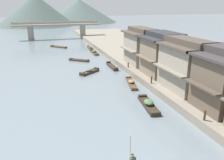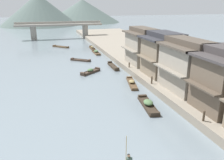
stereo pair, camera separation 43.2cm
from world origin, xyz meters
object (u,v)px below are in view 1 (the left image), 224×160
object	(u,v)px
boat_midriver_upstream	(79,60)
mooring_post_dock_mid	(151,80)
boat_moored_nearest	(90,48)
boat_moored_third	(131,83)
mooring_post_dock_far	(128,65)
boat_moored_second	(59,47)
boat_moored_far	(89,72)
boat_upstream_distant	(149,104)
house_waterfront_tall	(187,65)
house_waterfront_narrow	(164,54)
stone_bridge	(57,28)
boat_midriver_drifting	(112,66)
mooring_post_dock_near	(205,115)
boat_crossing_west	(94,52)
house_waterfront_far	(142,46)

from	to	relation	value
boat_midriver_upstream	mooring_post_dock_mid	xyz separation A→B (m)	(6.38, -18.81, 1.22)
boat_moored_nearest	boat_moored_third	xyz separation A→B (m)	(-0.06, -27.82, -0.06)
boat_moored_third	mooring_post_dock_far	world-z (taller)	mooring_post_dock_far
boat_midriver_upstream	boat_moored_third	bearing A→B (deg)	-73.65
boat_moored_second	boat_moored_far	xyz separation A→B (m)	(2.76, -25.19, 0.14)
boat_moored_third	boat_upstream_distant	bearing A→B (deg)	-97.32
house_waterfront_tall	mooring_post_dock_far	bearing A→B (deg)	104.92
boat_upstream_distant	mooring_post_dock_far	size ratio (longest dim) A/B	6.24
house_waterfront_narrow	stone_bridge	xyz separation A→B (m)	(-11.31, 47.30, -0.34)
boat_midriver_drifting	house_waterfront_tall	xyz separation A→B (m)	(4.63, -15.16, 3.70)
boat_upstream_distant	mooring_post_dock_near	size ratio (longest dim) A/B	5.24
boat_upstream_distant	mooring_post_dock_mid	distance (m)	5.53
boat_moored_nearest	boat_moored_far	bearing A→B (deg)	-102.43
boat_moored_nearest	boat_midriver_drifting	xyz separation A→B (m)	(0.02, -18.39, -0.08)
boat_crossing_west	boat_moored_nearest	bearing A→B (deg)	88.04
boat_moored_third	house_waterfront_tall	distance (m)	8.28
boat_moored_far	mooring_post_dock_near	xyz separation A→B (m)	(6.18, -20.49, 1.10)
boat_moored_far	house_waterfront_tall	distance (m)	16.23
boat_moored_second	boat_upstream_distant	world-z (taller)	boat_upstream_distant
boat_moored_second	mooring_post_dock_near	world-z (taller)	mooring_post_dock_near
boat_moored_far	boat_midriver_drifting	xyz separation A→B (m)	(4.58, 2.30, -0.09)
boat_crossing_west	boat_midriver_drifting	bearing A→B (deg)	-89.07
mooring_post_dock_far	boat_crossing_west	bearing A→B (deg)	96.17
boat_midriver_upstream	house_waterfront_narrow	size ratio (longest dim) A/B	0.60
boat_midriver_upstream	stone_bridge	distance (m)	32.18
mooring_post_dock_mid	mooring_post_dock_far	xyz separation A→B (m)	(0.00, 8.45, -0.08)
boat_midriver_drifting	mooring_post_dock_near	xyz separation A→B (m)	(1.60, -22.79, 1.19)
boat_moored_second	mooring_post_dock_far	distance (m)	28.14
house_waterfront_tall	house_waterfront_far	distance (m)	13.21
boat_moored_second	boat_upstream_distant	bearing A→B (deg)	-81.02
boat_moored_third	mooring_post_dock_mid	distance (m)	3.45
boat_moored_third	boat_moored_far	xyz separation A→B (m)	(-4.50, 7.14, 0.07)
house_waterfront_narrow	boat_midriver_upstream	bearing A→B (deg)	122.84
house_waterfront_tall	mooring_post_dock_near	size ratio (longest dim) A/B	7.44
boat_moored_nearest	mooring_post_dock_mid	size ratio (longest dim) A/B	4.08
boat_moored_third	house_waterfront_narrow	world-z (taller)	house_waterfront_narrow
boat_moored_second	house_waterfront_tall	xyz separation A→B (m)	(11.98, -38.05, 3.75)
house_waterfront_tall	mooring_post_dock_far	world-z (taller)	house_waterfront_tall
boat_midriver_drifting	mooring_post_dock_near	bearing A→B (deg)	-85.99
boat_crossing_west	mooring_post_dock_mid	size ratio (longest dim) A/B	5.33
boat_moored_second	mooring_post_dock_far	bearing A→B (deg)	-71.46
mooring_post_dock_near	stone_bridge	world-z (taller)	stone_bridge
house_waterfront_tall	boat_moored_nearest	bearing A→B (deg)	97.90
boat_moored_third	mooring_post_dock_far	bearing A→B (deg)	73.48
boat_midriver_drifting	mooring_post_dock_far	bearing A→B (deg)	-67.03
boat_midriver_upstream	boat_upstream_distant	xyz separation A→B (m)	(3.74, -23.54, 0.13)
stone_bridge	boat_midriver_upstream	bearing A→B (deg)	-87.47
house_waterfront_narrow	stone_bridge	world-z (taller)	house_waterfront_narrow
mooring_post_dock_far	boat_moored_second	bearing A→B (deg)	108.54
mooring_post_dock_mid	boat_moored_third	bearing A→B (deg)	121.15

